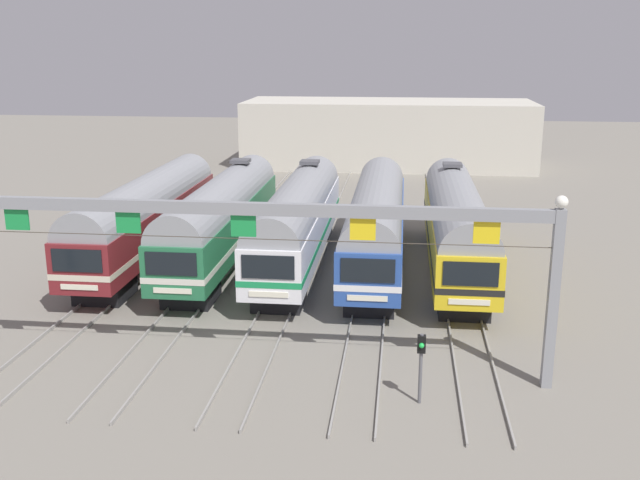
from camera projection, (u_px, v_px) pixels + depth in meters
name	position (u px, v px, depth m)	size (l,w,h in m)	color
ground_plane	(298.00, 266.00, 40.28)	(160.00, 160.00, 0.00)	gray
track_bed	(329.00, 200.00, 56.56)	(18.43, 70.00, 0.15)	gray
commuter_train_maroon	(147.00, 214.00, 40.49)	(2.88, 18.06, 4.77)	maroon
commuter_train_green	(222.00, 216.00, 40.04)	(2.88, 18.06, 5.05)	#236B42
commuter_train_white	(298.00, 218.00, 39.57)	(2.88, 18.06, 5.05)	white
commuter_train_blue	(376.00, 220.00, 39.11)	(2.88, 18.06, 4.77)	#284C9E
commuter_train_yellow	(456.00, 222.00, 38.65)	(2.88, 18.06, 5.05)	gold
catenary_gantry	(244.00, 236.00, 25.96)	(22.16, 0.44, 6.97)	gray
yard_signal_mast	(421.00, 355.00, 24.48)	(0.28, 0.35, 2.52)	#59595E
maintenance_building	(388.00, 133.00, 72.21)	(27.96, 10.00, 6.35)	beige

